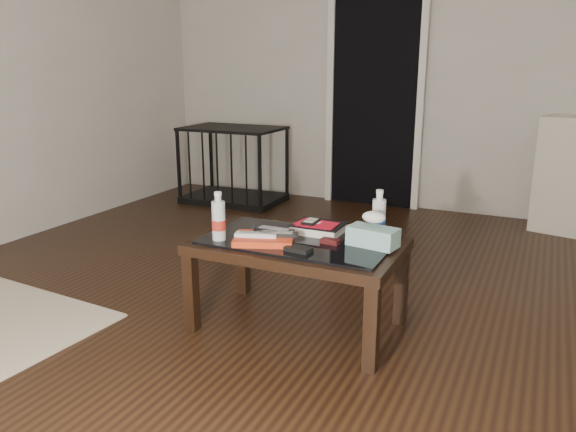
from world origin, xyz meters
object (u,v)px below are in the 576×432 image
Objects in this scene: coffee_table at (298,252)px; pet_crate at (234,178)px; textbook at (319,228)px; water_bottle_right at (379,214)px; water_bottle_left at (219,216)px; tissue_box at (373,237)px.

pet_crate is (-1.64, 2.17, -0.17)m from coffee_table.
pet_crate reaches higher than textbook.
coffee_table is 4.20× the size of water_bottle_right.
water_bottle_left is (1.29, -2.33, 0.35)m from pet_crate.
coffee_table is at bearing -149.19° from water_bottle_right.
water_bottle_right reaches higher than tissue_box.
coffee_table is at bearing -54.74° from pet_crate.
coffee_table is 0.18m from textbook.
tissue_box is at bearing 8.97° from coffee_table.
pet_crate reaches higher than tissue_box.
water_bottle_right reaches higher than textbook.
textbook is at bearing 172.65° from tissue_box.
water_bottle_right is 1.03× the size of tissue_box.
pet_crate is 3.67× the size of textbook.
water_bottle_left is at bearing -151.91° from water_bottle_right.
water_bottle_right is (1.98, -1.97, 0.35)m from pet_crate.
textbook is at bearing 38.44° from water_bottle_left.
coffee_table is 0.43m from water_bottle_left.
pet_crate is 3.99× the size of tissue_box.
water_bottle_left is 1.03× the size of tissue_box.
coffee_table is at bearing -161.66° from tissue_box.
water_bottle_right is at bearing 28.09° from water_bottle_left.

